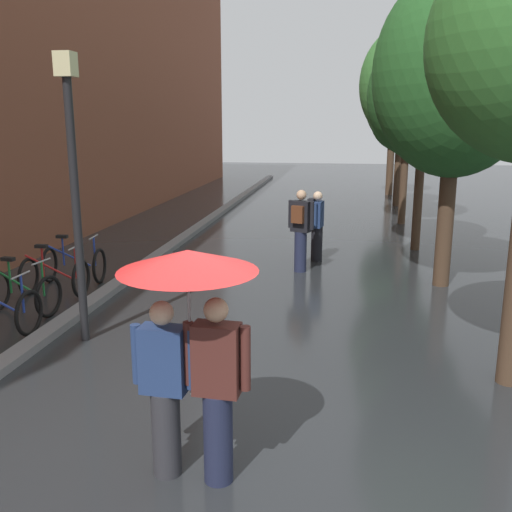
{
  "coord_description": "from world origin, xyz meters",
  "views": [
    {
      "loc": [
        1.1,
        -4.63,
        3.12
      ],
      "look_at": [
        -0.07,
        2.78,
        1.35
      ],
      "focal_mm": 40.01,
      "sensor_mm": 36.0,
      "label": 1
    }
  ],
  "objects_px": {
    "street_tree_3": "(409,85)",
    "pedestrian_walking_far": "(317,224)",
    "parked_bicycle_1": "(22,292)",
    "pedestrian_walking_midground": "(301,229)",
    "street_tree_1": "(457,74)",
    "street_tree_4": "(401,117)",
    "parked_bicycle_2": "(54,276)",
    "street_lamp_post": "(74,178)",
    "street_tree_5": "(393,107)",
    "parked_bicycle_3": "(74,264)",
    "street_tree_2": "(425,96)",
    "couple_under_umbrella": "(190,327)"
  },
  "relations": [
    {
      "from": "street_tree_1",
      "to": "street_tree_4",
      "type": "relative_size",
      "value": 1.28
    },
    {
      "from": "couple_under_umbrella",
      "to": "street_tree_1",
      "type": "bearing_deg",
      "value": 64.85
    },
    {
      "from": "street_tree_3",
      "to": "street_tree_5",
      "type": "distance_m",
      "value": 7.37
    },
    {
      "from": "parked_bicycle_3",
      "to": "couple_under_umbrella",
      "type": "xyz_separation_m",
      "value": [
        3.99,
        -5.82,
        1.05
      ]
    },
    {
      "from": "street_tree_1",
      "to": "parked_bicycle_2",
      "type": "height_order",
      "value": "street_tree_1"
    },
    {
      "from": "street_tree_3",
      "to": "parked_bicycle_3",
      "type": "xyz_separation_m",
      "value": [
        -7.03,
        -7.92,
        -3.82
      ]
    },
    {
      "from": "couple_under_umbrella",
      "to": "pedestrian_walking_midground",
      "type": "xyz_separation_m",
      "value": [
        0.36,
        7.37,
        -0.5
      ]
    },
    {
      "from": "street_tree_2",
      "to": "couple_under_umbrella",
      "type": "relative_size",
      "value": 2.51
    },
    {
      "from": "street_tree_3",
      "to": "pedestrian_walking_midground",
      "type": "bearing_deg",
      "value": -112.75
    },
    {
      "from": "street_tree_3",
      "to": "street_tree_4",
      "type": "distance_m",
      "value": 4.12
    },
    {
      "from": "street_tree_3",
      "to": "pedestrian_walking_far",
      "type": "relative_size",
      "value": 3.74
    },
    {
      "from": "street_tree_1",
      "to": "street_lamp_post",
      "type": "bearing_deg",
      "value": -145.85
    },
    {
      "from": "street_tree_1",
      "to": "street_tree_4",
      "type": "bearing_deg",
      "value": 89.93
    },
    {
      "from": "street_lamp_post",
      "to": "pedestrian_walking_far",
      "type": "xyz_separation_m",
      "value": [
        3.07,
        5.48,
        -1.51
      ]
    },
    {
      "from": "street_tree_4",
      "to": "parked_bicycle_1",
      "type": "height_order",
      "value": "street_tree_4"
    },
    {
      "from": "couple_under_umbrella",
      "to": "pedestrian_walking_far",
      "type": "relative_size",
      "value": 1.31
    },
    {
      "from": "street_tree_1",
      "to": "street_lamp_post",
      "type": "xyz_separation_m",
      "value": [
        -5.6,
        -3.8,
        -1.59
      ]
    },
    {
      "from": "street_tree_5",
      "to": "parked_bicycle_2",
      "type": "bearing_deg",
      "value": -113.58
    },
    {
      "from": "street_tree_2",
      "to": "street_tree_5",
      "type": "xyz_separation_m",
      "value": [
        0.1,
        11.12,
        0.02
      ]
    },
    {
      "from": "pedestrian_walking_midground",
      "to": "parked_bicycle_3",
      "type": "bearing_deg",
      "value": -160.39
    },
    {
      "from": "pedestrian_walking_midground",
      "to": "street_tree_4",
      "type": "bearing_deg",
      "value": 74.78
    },
    {
      "from": "street_tree_4",
      "to": "couple_under_umbrella",
      "type": "height_order",
      "value": "street_tree_4"
    },
    {
      "from": "street_tree_5",
      "to": "parked_bicycle_1",
      "type": "xyz_separation_m",
      "value": [
        -7.1,
        -17.23,
        -3.37
      ]
    },
    {
      "from": "parked_bicycle_2",
      "to": "street_lamp_post",
      "type": "relative_size",
      "value": 0.27
    },
    {
      "from": "street_tree_4",
      "to": "street_lamp_post",
      "type": "distance_m",
      "value": 15.86
    },
    {
      "from": "street_tree_2",
      "to": "parked_bicycle_3",
      "type": "relative_size",
      "value": 4.63
    },
    {
      "from": "street_tree_1",
      "to": "pedestrian_walking_midground",
      "type": "relative_size",
      "value": 3.35
    },
    {
      "from": "parked_bicycle_3",
      "to": "street_tree_2",
      "type": "bearing_deg",
      "value": 30.62
    },
    {
      "from": "street_tree_3",
      "to": "street_tree_4",
      "type": "height_order",
      "value": "street_tree_3"
    },
    {
      "from": "street_tree_5",
      "to": "parked_bicycle_3",
      "type": "bearing_deg",
      "value": -115.01
    },
    {
      "from": "street_tree_2",
      "to": "street_tree_3",
      "type": "xyz_separation_m",
      "value": [
        -0.0,
        3.76,
        0.47
      ]
    },
    {
      "from": "pedestrian_walking_far",
      "to": "parked_bicycle_2",
      "type": "bearing_deg",
      "value": -142.38
    },
    {
      "from": "pedestrian_walking_midground",
      "to": "street_tree_1",
      "type": "bearing_deg",
      "value": -12.32
    },
    {
      "from": "street_tree_2",
      "to": "parked_bicycle_3",
      "type": "bearing_deg",
      "value": -149.38
    },
    {
      "from": "street_lamp_post",
      "to": "parked_bicycle_2",
      "type": "bearing_deg",
      "value": 127.49
    },
    {
      "from": "street_tree_3",
      "to": "street_lamp_post",
      "type": "height_order",
      "value": "street_tree_3"
    },
    {
      "from": "street_tree_4",
      "to": "parked_bicycle_3",
      "type": "height_order",
      "value": "street_tree_4"
    },
    {
      "from": "street_tree_2",
      "to": "street_tree_4",
      "type": "bearing_deg",
      "value": 88.9
    },
    {
      "from": "street_lamp_post",
      "to": "pedestrian_walking_far",
      "type": "distance_m",
      "value": 6.46
    },
    {
      "from": "street_tree_1",
      "to": "street_tree_4",
      "type": "height_order",
      "value": "street_tree_1"
    },
    {
      "from": "street_tree_2",
      "to": "street_tree_4",
      "type": "height_order",
      "value": "street_tree_2"
    },
    {
      "from": "parked_bicycle_1",
      "to": "couple_under_umbrella",
      "type": "relative_size",
      "value": 0.55
    },
    {
      "from": "street_tree_5",
      "to": "pedestrian_walking_far",
      "type": "relative_size",
      "value": 3.31
    },
    {
      "from": "street_tree_5",
      "to": "pedestrian_walking_midground",
      "type": "bearing_deg",
      "value": -101.43
    },
    {
      "from": "street_tree_3",
      "to": "pedestrian_walking_far",
      "type": "height_order",
      "value": "street_tree_3"
    },
    {
      "from": "street_tree_1",
      "to": "pedestrian_walking_far",
      "type": "bearing_deg",
      "value": 146.48
    },
    {
      "from": "parked_bicycle_1",
      "to": "pedestrian_walking_midground",
      "type": "distance_m",
      "value": 5.58
    },
    {
      "from": "parked_bicycle_2",
      "to": "parked_bicycle_3",
      "type": "bearing_deg",
      "value": 94.03
    },
    {
      "from": "parked_bicycle_1",
      "to": "street_lamp_post",
      "type": "relative_size",
      "value": 0.29
    },
    {
      "from": "parked_bicycle_1",
      "to": "pedestrian_walking_far",
      "type": "relative_size",
      "value": 0.73
    }
  ]
}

